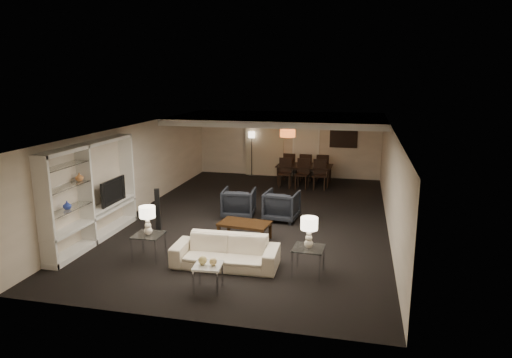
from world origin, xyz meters
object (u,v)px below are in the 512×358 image
at_px(armchair_left, 239,203).
at_px(chair_fm, 306,167).
at_px(chair_nl, 285,173).
at_px(marble_table, 208,277).
at_px(television, 109,191).
at_px(chair_fr, 323,168).
at_px(chair_fl, 290,166).
at_px(side_table_right, 308,261).
at_px(chair_nm, 302,174).
at_px(floor_lamp, 252,154).
at_px(floor_speaker, 158,210).
at_px(chair_nr, 319,175).
at_px(pendant_light, 288,133).
at_px(side_table_left, 149,247).
at_px(table_lamp_right, 309,233).
at_px(coffee_table, 245,231).
at_px(table_lamp_left, 148,220).
at_px(armchair_right, 282,205).
at_px(vase_blue, 67,205).
at_px(dining_table, 304,175).
at_px(sofa, 225,252).
at_px(vase_amber, 79,177).

relative_size(armchair_left, chair_fm, 0.87).
distance_m(armchair_left, chair_nl, 3.69).
bearing_deg(marble_table, television, 143.64).
bearing_deg(chair_fr, chair_fl, -2.09).
bearing_deg(side_table_right, chair_nm, 98.32).
xyz_separation_m(chair_fl, floor_lamp, (-1.57, 0.29, 0.35)).
bearing_deg(chair_nm, floor_speaker, -112.54).
relative_size(chair_nr, chair_fl, 1.00).
bearing_deg(pendant_light, marble_table, -91.34).
relative_size(marble_table, chair_nr, 0.49).
bearing_deg(floor_speaker, side_table_left, -89.83).
height_order(table_lamp_right, chair_fr, table_lamp_right).
bearing_deg(coffee_table, table_lamp_left, -136.74).
bearing_deg(table_lamp_right, side_table_right, 0.00).
relative_size(chair_nm, floor_lamp, 0.59).
bearing_deg(chair_nm, chair_fm, 97.57).
distance_m(chair_fl, chair_fm, 0.60).
relative_size(table_lamp_left, chair_fr, 0.60).
height_order(coffee_table, armchair_right, armchair_right).
xyz_separation_m(vase_blue, dining_table, (4.11, 7.80, -0.81)).
distance_m(table_lamp_left, marble_table, 2.12).
bearing_deg(pendant_light, sofa, -91.55).
bearing_deg(chair_fm, dining_table, 94.03).
xyz_separation_m(floor_speaker, dining_table, (2.99, 5.81, -0.20)).
bearing_deg(floor_speaker, vase_amber, -145.90).
xyz_separation_m(marble_table, chair_nr, (1.29, 8.02, 0.26)).
bearing_deg(floor_speaker, chair_fr, 42.17).
xyz_separation_m(marble_table, floor_speaker, (-2.30, 2.86, 0.29)).
relative_size(side_table_right, vase_blue, 3.21).
height_order(side_table_left, chair_fm, chair_fm).
height_order(side_table_right, chair_nr, chair_nr).
relative_size(pendant_light, vase_amber, 2.79).
xyz_separation_m(vase_blue, floor_speaker, (1.12, 1.99, -0.61)).
bearing_deg(coffee_table, chair_fl, 89.24).
relative_size(chair_nr, floor_lamp, 0.59).
bearing_deg(armchair_right, chair_fm, -84.88).
bearing_deg(sofa, vase_amber, 173.81).
xyz_separation_m(side_table_right, floor_speaker, (-4.00, 1.76, 0.26)).
relative_size(vase_blue, chair_fr, 0.18).
bearing_deg(television, chair_fm, -30.91).
bearing_deg(sofa, chair_nm, 82.80).
bearing_deg(chair_nr, chair_fl, 129.65).
bearing_deg(coffee_table, marble_table, -90.00).
height_order(table_lamp_right, floor_lamp, floor_lamp).
height_order(side_table_left, dining_table, dining_table).
distance_m(vase_amber, dining_table, 8.47).
xyz_separation_m(sofa, chair_nr, (1.29, 6.92, 0.19)).
relative_size(chair_fl, chair_fr, 1.00).
bearing_deg(chair_nr, vase_amber, -128.44).
relative_size(table_lamp_right, chair_nm, 0.60).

